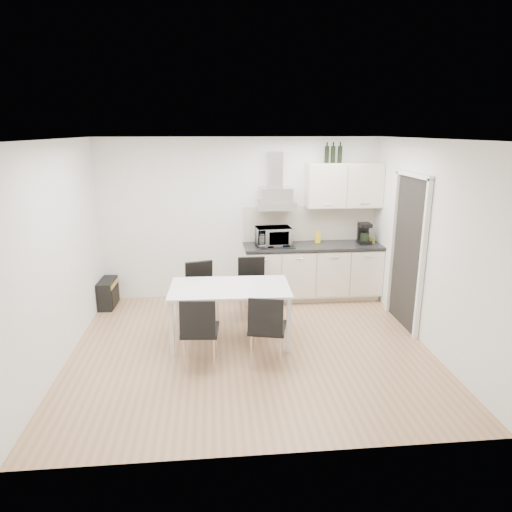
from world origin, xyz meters
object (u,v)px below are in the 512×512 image
Objects in this scene: chair_far_left at (203,294)px; floor_speaker at (209,289)px; chair_near_left at (200,331)px; guitar_amp at (108,293)px; kitchenette at (314,249)px; dining_table at (230,292)px; chair_far_right at (252,289)px; chair_near_right at (268,329)px.

chair_far_left is 1.08m from floor_speaker.
chair_far_left is at bearing 94.51° from chair_near_left.
chair_far_left is 1.66× the size of guitar_amp.
kitchenette is 1.61× the size of dining_table.
chair_far_left is at bearing 12.11° from chair_far_right.
kitchenette is 2.86× the size of chair_near_right.
chair_far_right is at bearing 176.60° from chair_far_left.
chair_far_right is at bearing -146.12° from kitchenette.
dining_table is 0.81m from chair_near_right.
chair_near_left is (-1.81, -2.11, -0.39)m from kitchenette.
chair_near_right is at bearing -56.03° from dining_table.
floor_speaker is (-0.65, 0.89, -0.29)m from chair_far_right.
chair_near_left and chair_near_right have the same top height.
dining_table is 1.77× the size of chair_far_left.
chair_far_left reaches higher than dining_table.
chair_far_right is 2.33m from guitar_amp.
chair_far_left is at bearing -99.94° from floor_speaker.
kitchenette is at bearing 3.30° from guitar_amp.
chair_far_right is 1.41m from chair_near_right.
chair_near_right is at bearing -39.97° from guitar_amp.
guitar_amp is 1.82× the size of floor_speaker.
chair_near_right is at bearing -115.59° from kitchenette.
chair_near_left is 1.00× the size of chair_near_right.
chair_near_right is 2.42m from floor_speaker.
dining_table is 2.38m from guitar_amp.
guitar_amp is at bearing -176.71° from floor_speaker.
guitar_amp is at bearing -42.58° from chair_far_left.
chair_near_left reaches higher than dining_table.
chair_near_left is 0.79m from chair_near_right.
chair_far_right and chair_near_right have the same top height.
chair_far_left and chair_near_left have the same top height.
chair_far_left is 1.00× the size of chair_near_right.
chair_far_right is (0.73, 0.15, 0.00)m from chair_far_left.
kitchenette is 2.81m from chair_near_left.
chair_far_right is at bearing 66.07° from dining_table.
guitar_amp is (-1.50, 2.03, -0.22)m from chair_near_left.
kitchenette reaches higher than floor_speaker.
chair_far_left is (-1.80, -0.87, -0.39)m from kitchenette.
chair_far_left is 1.00× the size of chair_far_right.
kitchenette is 2.06m from dining_table.
chair_far_right reaches higher than floor_speaker.
kitchenette is at bearing -169.18° from chair_far_left.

